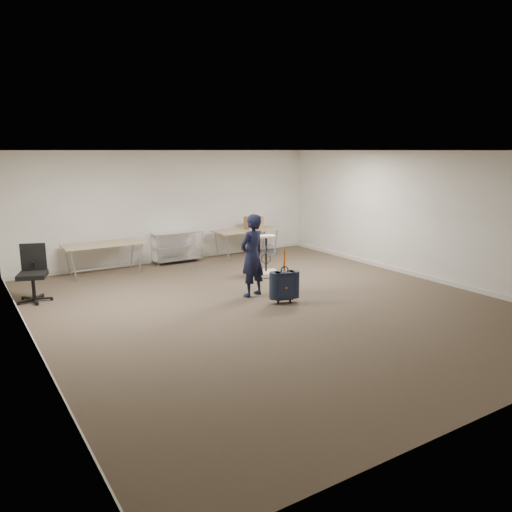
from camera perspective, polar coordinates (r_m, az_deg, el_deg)
ground at (r=9.24m, az=1.49°, el=-5.65°), size 9.00×9.00×0.00m
room_shell at (r=10.36m, az=-2.75°, el=-3.42°), size 8.00×9.00×9.00m
folding_table_left at (r=11.86m, az=-17.02°, el=1.15°), size 1.80×0.75×0.73m
folding_table_right at (r=13.33m, az=-1.09°, el=2.84°), size 1.80×0.75×0.73m
wire_shelf at (r=12.74m, az=-9.01°, el=1.18°), size 1.22×0.47×0.80m
person at (r=9.63m, az=-0.43°, el=0.05°), size 0.67×0.54×1.61m
suitcase at (r=9.29m, az=3.26°, el=-3.36°), size 0.42×0.31×1.01m
office_chair at (r=10.32m, az=-24.06°, el=-2.95°), size 0.65×0.66×1.07m
equipment_cart at (r=11.31m, az=1.23°, el=-1.07°), size 0.65×0.65×0.93m
cardboard_box at (r=13.40m, az=-0.28°, el=3.82°), size 0.47×0.38×0.33m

